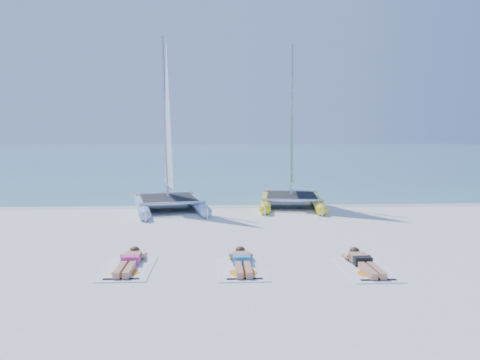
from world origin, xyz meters
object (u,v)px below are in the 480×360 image
object	(u,v)px
sunbather_c	(363,262)
sunbather_b	(242,261)
towel_a	(128,268)
towel_c	(366,269)
catamaran_blue	(168,155)
catamaran_yellow	(291,152)
sunbather_a	(130,261)
towel_b	(242,268)

from	to	relation	value
sunbather_c	sunbather_b	bearing A→B (deg)	175.47
towel_a	towel_c	xyz separation A→B (m)	(4.93, -0.32, 0.00)
catamaran_blue	towel_c	size ratio (longest dim) A/B	3.69
catamaran_blue	catamaran_yellow	distance (m)	4.90
catamaran_blue	sunbather_a	world-z (taller)	catamaran_blue
towel_a	sunbather_c	size ratio (longest dim) A/B	1.07
sunbather_b	sunbather_c	distance (m)	2.56
catamaran_blue	towel_a	world-z (taller)	catamaran_blue
catamaran_blue	sunbather_c	xyz separation A→B (m)	(4.87, -8.01, -1.92)
towel_a	sunbather_a	world-z (taller)	sunbather_a
towel_a	towel_c	bearing A→B (deg)	-3.74
catamaran_blue	towel_c	xyz separation A→B (m)	(4.87, -8.20, -2.03)
towel_a	towel_c	world-z (taller)	same
catamaran_yellow	catamaran_blue	bearing A→B (deg)	-160.94
towel_a	catamaran_blue	bearing A→B (deg)	89.59
sunbather_a	towel_c	world-z (taller)	sunbather_a
catamaran_yellow	towel_b	distance (m)	9.54
catamaran_yellow	towel_a	xyz separation A→B (m)	(-4.86, -8.85, -2.08)
towel_c	sunbather_c	xyz separation A→B (m)	(-0.00, 0.19, 0.11)
towel_a	sunbather_c	world-z (taller)	sunbather_c
towel_a	catamaran_yellow	bearing A→B (deg)	61.24
towel_a	sunbather_b	xyz separation A→B (m)	(2.38, 0.07, 0.11)
sunbather_b	towel_c	bearing A→B (deg)	-8.78
towel_a	towel_c	size ratio (longest dim) A/B	1.00
sunbather_c	sunbather_a	bearing A→B (deg)	176.26
towel_a	sunbather_b	bearing A→B (deg)	1.74
catamaran_yellow	sunbather_c	size ratio (longest dim) A/B	3.85
sunbather_a	catamaran_yellow	bearing A→B (deg)	60.70
sunbather_b	towel_c	world-z (taller)	sunbather_b
towel_b	towel_a	bearing A→B (deg)	177.12
sunbather_a	towel_c	xyz separation A→B (m)	(4.93, -0.51, -0.11)
towel_b	sunbather_c	distance (m)	2.56
catamaran_yellow	towel_a	distance (m)	10.31
catamaran_yellow	sunbather_c	xyz separation A→B (m)	(0.07, -8.98, -1.97)
catamaran_blue	catamaran_yellow	xyz separation A→B (m)	(4.80, 0.98, 0.06)
towel_b	sunbather_b	world-z (taller)	sunbather_b
catamaran_yellow	towel_a	bearing A→B (deg)	-111.19
catamaran_blue	towel_c	bearing A→B (deg)	-71.22
catamaran_blue	sunbather_c	distance (m)	9.57
catamaran_blue	sunbather_a	distance (m)	7.92
towel_b	sunbather_b	bearing A→B (deg)	90.00
sunbather_b	catamaran_yellow	bearing A→B (deg)	74.21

